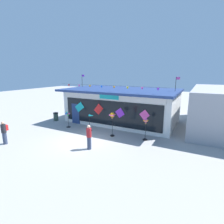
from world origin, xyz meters
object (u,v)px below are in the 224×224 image
(wind_spinner_far_left, at_px, (68,118))
(trash_bin, at_px, (56,117))
(wind_spinner_left, at_px, (91,121))
(wind_spinner_center_right, at_px, (146,124))
(wind_spinner_center_left, at_px, (112,117))
(kite_shop_building, at_px, (122,105))
(person_near_camera, at_px, (4,132))
(person_mid_plaza, at_px, (89,137))

(wind_spinner_far_left, height_order, trash_bin, wind_spinner_far_left)
(wind_spinner_left, height_order, wind_spinner_center_right, wind_spinner_center_right)
(wind_spinner_center_left, bearing_deg, kite_shop_building, 104.41)
(kite_shop_building, height_order, person_near_camera, kite_shop_building)
(wind_spinner_far_left, distance_m, person_near_camera, 5.27)
(wind_spinner_left, bearing_deg, person_mid_plaza, -57.17)
(wind_spinner_center_right, distance_m, person_mid_plaza, 4.36)
(wind_spinner_left, height_order, trash_bin, wind_spinner_left)
(wind_spinner_left, height_order, person_near_camera, person_near_camera)
(wind_spinner_center_left, bearing_deg, person_mid_plaza, -94.40)
(kite_shop_building, relative_size, person_mid_plaza, 6.56)
(trash_bin, bearing_deg, wind_spinner_far_left, -23.60)
(person_near_camera, height_order, trash_bin, person_near_camera)
(person_near_camera, distance_m, person_mid_plaza, 6.19)
(wind_spinner_far_left, bearing_deg, wind_spinner_center_left, -1.19)
(kite_shop_building, relative_size, person_near_camera, 6.56)
(wind_spinner_center_left, height_order, person_near_camera, wind_spinner_center_left)
(person_near_camera, bearing_deg, wind_spinner_far_left, 90.10)
(wind_spinner_center_left, height_order, person_mid_plaza, wind_spinner_center_left)
(wind_spinner_far_left, bearing_deg, wind_spinner_left, 2.18)
(wind_spinner_left, relative_size, wind_spinner_center_left, 0.78)
(kite_shop_building, distance_m, person_mid_plaza, 7.31)
(wind_spinner_far_left, bearing_deg, trash_bin, 156.40)
(wind_spinner_left, distance_m, person_near_camera, 6.45)
(kite_shop_building, relative_size, wind_spinner_left, 7.27)
(kite_shop_building, height_order, wind_spinner_center_right, kite_shop_building)
(wind_spinner_center_left, xyz_separation_m, person_near_camera, (-6.05, -5.00, -0.69))
(wind_spinner_left, xyz_separation_m, person_near_camera, (-3.83, -5.19, -0.03))
(wind_spinner_center_left, relative_size, trash_bin, 2.26)
(kite_shop_building, bearing_deg, wind_spinner_center_left, -75.59)
(kite_shop_building, relative_size, trash_bin, 12.79)
(kite_shop_building, bearing_deg, wind_spinner_far_left, -130.60)
(kite_shop_building, xyz_separation_m, wind_spinner_center_left, (1.11, -4.30, -0.15))
(wind_spinner_center_left, distance_m, person_mid_plaza, 3.00)
(wind_spinner_center_right, bearing_deg, trash_bin, 174.81)
(wind_spinner_center_left, relative_size, person_mid_plaza, 1.16)
(wind_spinner_center_right, bearing_deg, person_near_camera, -148.11)
(person_mid_plaza, bearing_deg, person_near_camera, 23.73)
(kite_shop_building, relative_size, wind_spinner_center_right, 6.50)
(wind_spinner_far_left, height_order, person_mid_plaza, person_mid_plaza)
(wind_spinner_left, relative_size, person_mid_plaza, 0.90)
(wind_spinner_far_left, height_order, wind_spinner_left, wind_spinner_left)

